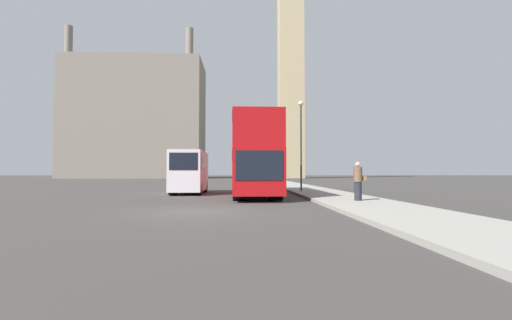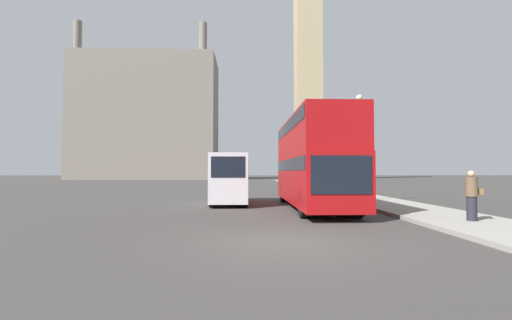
{
  "view_description": "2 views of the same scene",
  "coord_description": "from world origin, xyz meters",
  "px_view_note": "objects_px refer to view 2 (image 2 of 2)",
  "views": [
    {
      "loc": [
        1.52,
        -12.62,
        1.42
      ],
      "look_at": [
        2.56,
        9.75,
        2.23
      ],
      "focal_mm": 24.0,
      "sensor_mm": 36.0,
      "label": 1
    },
    {
      "loc": [
        -1.05,
        -9.02,
        1.86
      ],
      "look_at": [
        -0.26,
        14.32,
        2.64
      ],
      "focal_mm": 24.0,
      "sensor_mm": 36.0,
      "label": 2
    }
  ],
  "objects_px": {
    "clock_tower": "(308,38)",
    "street_lamp": "(360,132)",
    "white_van": "(230,178)",
    "pedestrian": "(472,196)",
    "red_double_decker_bus": "(313,159)"
  },
  "relations": [
    {
      "from": "pedestrian",
      "to": "red_double_decker_bus",
      "type": "bearing_deg",
      "value": 128.64
    },
    {
      "from": "clock_tower",
      "to": "white_van",
      "type": "xyz_separation_m",
      "value": [
        -15.93,
        -60.95,
        -32.41
      ]
    },
    {
      "from": "red_double_decker_bus",
      "to": "street_lamp",
      "type": "height_order",
      "value": "street_lamp"
    },
    {
      "from": "red_double_decker_bus",
      "to": "white_van",
      "type": "relative_size",
      "value": 2.01
    },
    {
      "from": "street_lamp",
      "to": "red_double_decker_bus",
      "type": "bearing_deg",
      "value": -141.68
    },
    {
      "from": "clock_tower",
      "to": "pedestrian",
      "type": "height_order",
      "value": "clock_tower"
    },
    {
      "from": "clock_tower",
      "to": "street_lamp",
      "type": "relative_size",
      "value": 10.61
    },
    {
      "from": "pedestrian",
      "to": "street_lamp",
      "type": "height_order",
      "value": "street_lamp"
    },
    {
      "from": "red_double_decker_bus",
      "to": "pedestrian",
      "type": "bearing_deg",
      "value": -51.36
    },
    {
      "from": "red_double_decker_bus",
      "to": "white_van",
      "type": "xyz_separation_m",
      "value": [
        -4.26,
        2.2,
        -0.99
      ]
    },
    {
      "from": "pedestrian",
      "to": "street_lamp",
      "type": "distance_m",
      "value": 8.87
    },
    {
      "from": "white_van",
      "to": "street_lamp",
      "type": "xyz_separation_m",
      "value": [
        7.59,
        0.43,
        2.71
      ]
    },
    {
      "from": "white_van",
      "to": "pedestrian",
      "type": "relative_size",
      "value": 2.95
    },
    {
      "from": "red_double_decker_bus",
      "to": "street_lamp",
      "type": "distance_m",
      "value": 4.58
    },
    {
      "from": "white_van",
      "to": "pedestrian",
      "type": "xyz_separation_m",
      "value": [
        8.71,
        -7.76,
        -0.48
      ]
    }
  ]
}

